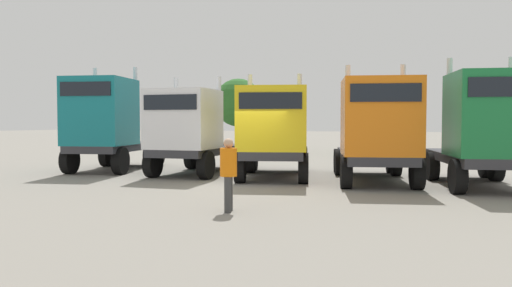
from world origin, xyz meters
name	(u,v)px	position (x,y,z in m)	size (l,w,h in m)	color
ground	(248,186)	(0.00, 0.00, 0.00)	(200.00, 200.00, 0.00)	gray
semi_truck_teal	(106,123)	(-7.42, 2.22, 2.10)	(3.71, 6.18, 4.56)	#333338
semi_truck_white	(191,131)	(-3.30, 2.20, 1.77)	(2.93, 6.13, 3.98)	#333338
semi_truck_yellow	(274,132)	(0.23, 2.01, 1.78)	(3.94, 6.24, 3.97)	#333338
semi_truck_orange	(377,131)	(3.99, 1.86, 1.83)	(3.94, 6.68, 4.14)	#333338
semi_truck_green	(486,130)	(7.34, 1.70, 1.89)	(3.70, 6.23, 4.22)	#333338
visitor_in_hivis	(228,169)	(1.31, -4.56, 1.01)	(0.49, 0.49, 1.74)	#3B3B3B
oak_far_left	(238,103)	(-9.09, 20.89, 3.69)	(3.83, 3.83, 5.62)	#4C3823
oak_far_centre	(369,105)	(1.62, 17.61, 3.29)	(3.04, 3.04, 4.84)	#4C3823
oak_far_right	(498,100)	(9.37, 18.37, 3.50)	(3.77, 3.77, 5.40)	#4C3823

